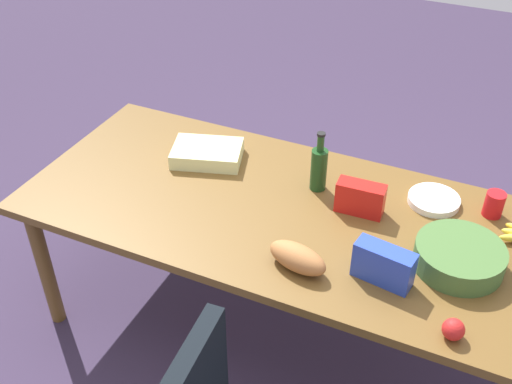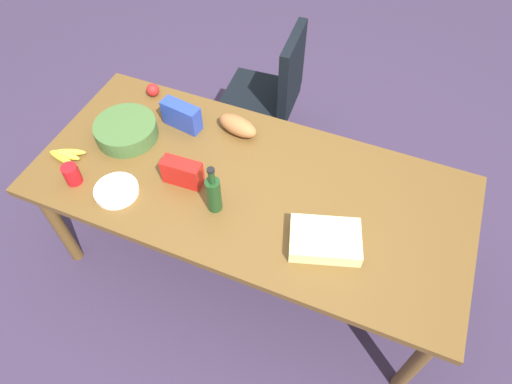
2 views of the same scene
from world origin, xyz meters
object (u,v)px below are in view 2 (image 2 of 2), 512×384
(banana_bunch, at_px, (66,155))
(apple_red, at_px, (153,90))
(sheet_cake, at_px, (325,240))
(bread_loaf, at_px, (238,126))
(office_chair, at_px, (267,106))
(paper_plate_stack, at_px, (116,191))
(chip_bag_blue, at_px, (182,116))
(salad_bowl, at_px, (126,130))
(conference_table, at_px, (249,192))
(red_solo_cup, at_px, (72,174))
(chip_bag_red, at_px, (182,172))
(wine_bottle, at_px, (214,194))

(banana_bunch, xyz_separation_m, apple_red, (0.17, 0.62, 0.01))
(sheet_cake, bearing_deg, bread_loaf, 142.21)
(office_chair, bearing_deg, sheet_cake, -57.84)
(paper_plate_stack, xyz_separation_m, chip_bag_blue, (0.08, 0.55, 0.06))
(salad_bowl, height_order, paper_plate_stack, salad_bowl)
(conference_table, relative_size, apple_red, 29.28)
(chip_bag_blue, bearing_deg, red_solo_cup, -119.33)
(chip_bag_red, bearing_deg, apple_red, 132.60)
(banana_bunch, bearing_deg, red_solo_cup, -40.22)
(chip_bag_blue, bearing_deg, apple_red, 149.89)
(wine_bottle, bearing_deg, red_solo_cup, -170.28)
(bread_loaf, relative_size, banana_bunch, 1.27)
(bread_loaf, distance_m, chip_bag_red, 0.44)
(wine_bottle, height_order, chip_bag_blue, wine_bottle)
(apple_red, bearing_deg, paper_plate_stack, -73.99)
(conference_table, xyz_separation_m, wine_bottle, (-0.09, -0.20, 0.18))
(conference_table, bearing_deg, red_solo_cup, -158.65)
(salad_bowl, relative_size, bread_loaf, 1.40)
(salad_bowl, relative_size, chip_bag_blue, 1.53)
(sheet_cake, distance_m, chip_bag_blue, 1.06)
(office_chair, xyz_separation_m, apple_red, (-0.51, -0.57, 0.43))
(salad_bowl, height_order, red_solo_cup, red_solo_cup)
(office_chair, relative_size, chip_bag_red, 4.78)
(bread_loaf, xyz_separation_m, apple_red, (-0.59, 0.10, -0.01))
(wine_bottle, relative_size, chip_bag_blue, 1.29)
(salad_bowl, xyz_separation_m, banana_bunch, (-0.21, -0.26, -0.02))
(red_solo_cup, bearing_deg, paper_plate_stack, 4.74)
(conference_table, bearing_deg, wine_bottle, -115.66)
(wine_bottle, xyz_separation_m, bread_loaf, (-0.10, 0.51, -0.06))
(bread_loaf, bearing_deg, banana_bunch, -145.47)
(sheet_cake, bearing_deg, chip_bag_red, 173.83)
(conference_table, xyz_separation_m, chip_bag_blue, (-0.50, 0.24, 0.15))
(apple_red, bearing_deg, wine_bottle, -41.12)
(sheet_cake, distance_m, apple_red, 1.39)
(conference_table, distance_m, chip_bag_red, 0.36)
(red_solo_cup, bearing_deg, banana_bunch, 139.78)
(apple_red, bearing_deg, conference_table, -27.44)
(wine_bottle, xyz_separation_m, chip_bag_red, (-0.22, 0.09, -0.04))
(wine_bottle, height_order, salad_bowl, wine_bottle)
(chip_bag_blue, bearing_deg, wine_bottle, -47.12)
(chip_bag_red, distance_m, banana_bunch, 0.66)
(red_solo_cup, relative_size, bread_loaf, 0.46)
(office_chair, bearing_deg, wine_bottle, -80.92)
(sheet_cake, bearing_deg, wine_bottle, -179.70)
(wine_bottle, bearing_deg, sheet_cake, 0.30)
(bread_loaf, height_order, apple_red, bread_loaf)
(conference_table, height_order, chip_bag_blue, chip_bag_blue)
(office_chair, xyz_separation_m, sheet_cake, (0.74, -1.18, 0.42))
(salad_bowl, distance_m, banana_bunch, 0.34)
(red_solo_cup, distance_m, banana_bunch, 0.18)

